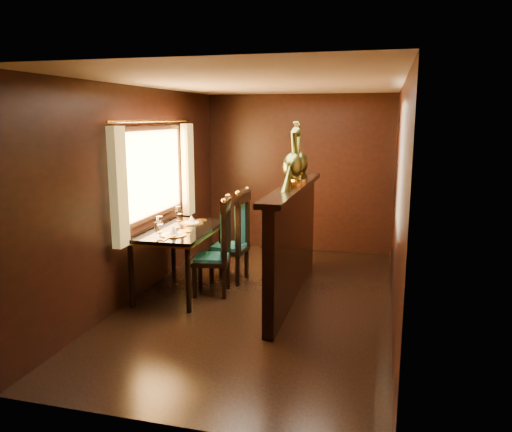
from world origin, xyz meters
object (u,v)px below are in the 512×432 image
object	(u,v)px
peacock_left	(293,154)
peacock_right	(299,153)
chair_left	(221,243)
chair_right	(237,233)
dining_table	(179,234)

from	to	relation	value
peacock_left	peacock_right	xyz separation A→B (m)	(0.00, 0.43, -0.01)
chair_left	peacock_left	bearing A→B (deg)	-6.53
chair_right	peacock_right	world-z (taller)	peacock_right
chair_right	peacock_right	bearing A→B (deg)	-0.25
dining_table	chair_right	size ratio (longest dim) A/B	1.11
dining_table	chair_right	bearing A→B (deg)	43.75
chair_left	peacock_right	xyz separation A→B (m)	(0.86, 0.48, 1.08)
dining_table	peacock_right	size ratio (longest dim) A/B	1.94
chair_left	peacock_left	world-z (taller)	peacock_left
peacock_right	dining_table	bearing A→B (deg)	-158.76
peacock_left	chair_left	bearing A→B (deg)	-176.71
dining_table	peacock_left	bearing A→B (deg)	3.23
chair_right	peacock_left	size ratio (longest dim) A/B	1.70
peacock_left	dining_table	bearing A→B (deg)	-175.43
chair_left	chair_right	size ratio (longest dim) A/B	0.98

